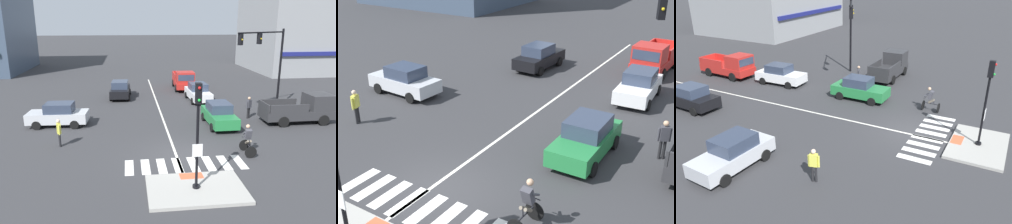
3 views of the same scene
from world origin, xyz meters
The scene contains 16 objects.
ground_plane centered at (0.00, 0.00, 0.00)m, with size 300.00×300.00×0.00m, color #333335.
crosswalk_stripe_a centered at (-2.89, -1.09, 0.00)m, with size 0.44×1.80×0.01m, color silver.
crosswalk_stripe_b centered at (-2.06, -1.09, 0.00)m, with size 0.44×1.80×0.01m, color silver.
crosswalk_stripe_c centered at (-1.24, -1.09, 0.00)m, with size 0.44×1.80×0.01m, color silver.
crosswalk_stripe_d centered at (-0.41, -1.09, 0.00)m, with size 0.44×1.80×0.01m, color silver.
crosswalk_stripe_e centered at (0.41, -1.09, 0.00)m, with size 0.44×1.80×0.01m, color silver.
crosswalk_stripe_f centered at (1.24, -1.09, 0.00)m, with size 0.44×1.80×0.01m, color silver.
lane_centre_line centered at (-0.29, 10.00, 0.00)m, with size 0.14×28.00×0.01m, color silver.
car_white_eastbound_far centered at (3.54, 12.38, 0.81)m, with size 1.96×4.16×1.64m.
car_green_eastbound_mid centered at (3.48, 5.05, 0.81)m, with size 1.86×4.11×1.64m.
car_black_westbound_distant centered at (-3.58, 14.47, 0.81)m, with size 1.99×4.17×1.64m.
car_silver_cross_left centered at (-7.74, 6.38, 0.81)m, with size 4.18×2.01×1.64m.
pickup_truck_red_eastbound_distant centered at (3.06, 17.46, 0.98)m, with size 2.21×5.17×2.08m.
cyclist centered at (3.66, -0.11, 0.87)m, with size 0.70×1.12×1.68m.
pedestrian_at_curb_left centered at (-6.91, 2.32, 0.98)m, with size 0.31×0.53×1.67m.
pedestrian_waiting_far_side centered at (6.16, 6.46, 0.98)m, with size 0.50×0.36×1.67m.
Camera 2 is at (8.62, -9.32, 8.44)m, focal length 44.71 mm.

